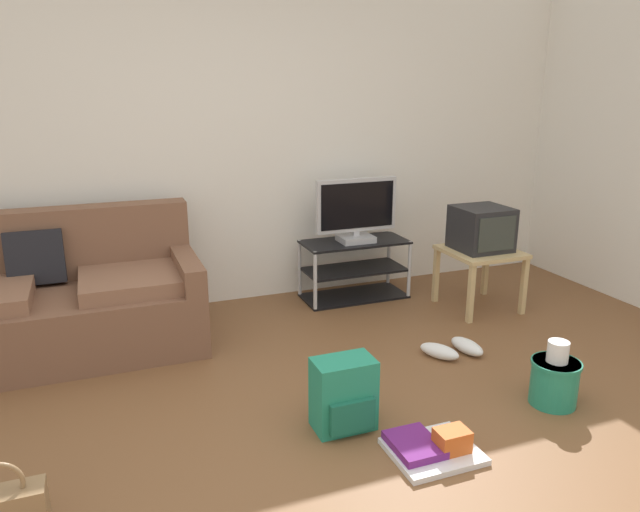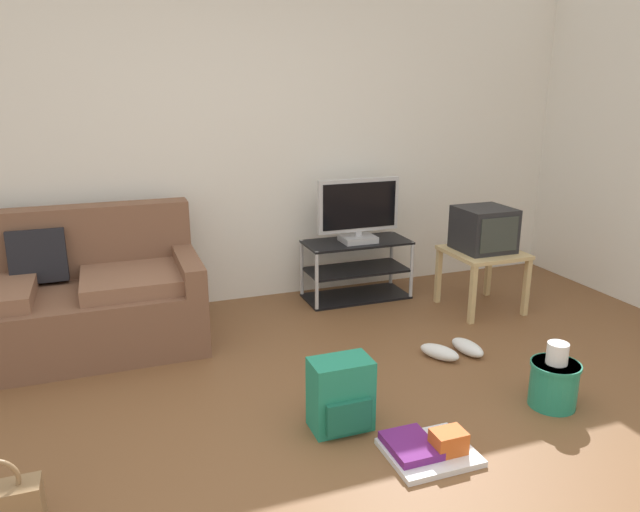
{
  "view_description": "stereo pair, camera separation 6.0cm",
  "coord_description": "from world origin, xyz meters",
  "px_view_note": "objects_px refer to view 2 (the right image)",
  "views": [
    {
      "loc": [
        -1.01,
        -2.2,
        1.74
      ],
      "look_at": [
        0.31,
        1.2,
        0.67
      ],
      "focal_mm": 33.27,
      "sensor_mm": 36.0,
      "label": 1
    },
    {
      "loc": [
        -0.95,
        -2.22,
        1.74
      ],
      "look_at": [
        0.31,
        1.2,
        0.67
      ],
      "focal_mm": 33.27,
      "sensor_mm": 36.0,
      "label": 2
    }
  ],
  "objects_px": {
    "tv_stand": "(356,269)",
    "cleaning_bucket": "(554,380)",
    "sneakers_pair": "(454,350)",
    "couch": "(61,301)",
    "floor_tray": "(429,448)",
    "crt_tv": "(484,229)",
    "backpack": "(341,395)",
    "side_table": "(483,260)",
    "flat_tv": "(359,211)"
  },
  "relations": [
    {
      "from": "tv_stand",
      "to": "floor_tray",
      "type": "xyz_separation_m",
      "value": [
        -0.55,
        -2.16,
        -0.2
      ]
    },
    {
      "from": "crt_tv",
      "to": "cleaning_bucket",
      "type": "xyz_separation_m",
      "value": [
        -0.49,
        -1.42,
        -0.5
      ]
    },
    {
      "from": "crt_tv",
      "to": "cleaning_bucket",
      "type": "height_order",
      "value": "crt_tv"
    },
    {
      "from": "backpack",
      "to": "sneakers_pair",
      "type": "height_order",
      "value": "backpack"
    },
    {
      "from": "side_table",
      "to": "floor_tray",
      "type": "distance_m",
      "value": 2.13
    },
    {
      "from": "couch",
      "to": "tv_stand",
      "type": "relative_size",
      "value": 2.08
    },
    {
      "from": "couch",
      "to": "backpack",
      "type": "distance_m",
      "value": 2.09
    },
    {
      "from": "tv_stand",
      "to": "sneakers_pair",
      "type": "distance_m",
      "value": 1.28
    },
    {
      "from": "cleaning_bucket",
      "to": "tv_stand",
      "type": "bearing_deg",
      "value": 99.46
    },
    {
      "from": "cleaning_bucket",
      "to": "floor_tray",
      "type": "height_order",
      "value": "cleaning_bucket"
    },
    {
      "from": "backpack",
      "to": "cleaning_bucket",
      "type": "relative_size",
      "value": 1.02
    },
    {
      "from": "cleaning_bucket",
      "to": "sneakers_pair",
      "type": "xyz_separation_m",
      "value": [
        -0.17,
        0.73,
        -0.11
      ]
    },
    {
      "from": "tv_stand",
      "to": "cleaning_bucket",
      "type": "relative_size",
      "value": 2.29
    },
    {
      "from": "backpack",
      "to": "floor_tray",
      "type": "distance_m",
      "value": 0.51
    },
    {
      "from": "floor_tray",
      "to": "tv_stand",
      "type": "bearing_deg",
      "value": 75.59
    },
    {
      "from": "sneakers_pair",
      "to": "couch",
      "type": "bearing_deg",
      "value": 156.96
    },
    {
      "from": "flat_tv",
      "to": "crt_tv",
      "type": "xyz_separation_m",
      "value": [
        0.83,
        -0.54,
        -0.1
      ]
    },
    {
      "from": "cleaning_bucket",
      "to": "floor_tray",
      "type": "relative_size",
      "value": 0.9
    },
    {
      "from": "floor_tray",
      "to": "crt_tv",
      "type": "bearing_deg",
      "value": 49.14
    },
    {
      "from": "crt_tv",
      "to": "backpack",
      "type": "bearing_deg",
      "value": -144.17
    },
    {
      "from": "cleaning_bucket",
      "to": "sneakers_pair",
      "type": "distance_m",
      "value": 0.76
    },
    {
      "from": "side_table",
      "to": "tv_stand",
      "type": "bearing_deg",
      "value": 144.94
    },
    {
      "from": "backpack",
      "to": "tv_stand",
      "type": "bearing_deg",
      "value": 36.21
    },
    {
      "from": "side_table",
      "to": "flat_tv",
      "type": "bearing_deg",
      "value": 146.0
    },
    {
      "from": "side_table",
      "to": "crt_tv",
      "type": "distance_m",
      "value": 0.24
    },
    {
      "from": "couch",
      "to": "side_table",
      "type": "bearing_deg",
      "value": -6.43
    },
    {
      "from": "tv_stand",
      "to": "cleaning_bucket",
      "type": "height_order",
      "value": "tv_stand"
    },
    {
      "from": "side_table",
      "to": "backpack",
      "type": "xyz_separation_m",
      "value": [
        -1.69,
        -1.2,
        -0.22
      ]
    },
    {
      "from": "backpack",
      "to": "sneakers_pair",
      "type": "xyz_separation_m",
      "value": [
        1.02,
        0.52,
        -0.14
      ]
    },
    {
      "from": "backpack",
      "to": "couch",
      "type": "bearing_deg",
      "value": 103.98
    },
    {
      "from": "cleaning_bucket",
      "to": "crt_tv",
      "type": "bearing_deg",
      "value": 70.85
    },
    {
      "from": "side_table",
      "to": "sneakers_pair",
      "type": "bearing_deg",
      "value": -134.58
    },
    {
      "from": "side_table",
      "to": "backpack",
      "type": "relative_size",
      "value": 1.42
    },
    {
      "from": "sneakers_pair",
      "to": "tv_stand",
      "type": "bearing_deg",
      "value": 97.1
    },
    {
      "from": "crt_tv",
      "to": "sneakers_pair",
      "type": "bearing_deg",
      "value": -133.91
    },
    {
      "from": "crt_tv",
      "to": "backpack",
      "type": "xyz_separation_m",
      "value": [
        -1.69,
        -1.22,
        -0.46
      ]
    },
    {
      "from": "side_table",
      "to": "cleaning_bucket",
      "type": "height_order",
      "value": "side_table"
    },
    {
      "from": "crt_tv",
      "to": "backpack",
      "type": "height_order",
      "value": "crt_tv"
    },
    {
      "from": "couch",
      "to": "crt_tv",
      "type": "bearing_deg",
      "value": -6.14
    },
    {
      "from": "couch",
      "to": "flat_tv",
      "type": "bearing_deg",
      "value": 5.3
    },
    {
      "from": "sneakers_pair",
      "to": "floor_tray",
      "type": "relative_size",
      "value": 0.99
    },
    {
      "from": "side_table",
      "to": "cleaning_bucket",
      "type": "distance_m",
      "value": 1.51
    },
    {
      "from": "tv_stand",
      "to": "cleaning_bucket",
      "type": "xyz_separation_m",
      "value": [
        0.33,
        -1.99,
        -0.09
      ]
    },
    {
      "from": "backpack",
      "to": "cleaning_bucket",
      "type": "height_order",
      "value": "backpack"
    },
    {
      "from": "crt_tv",
      "to": "backpack",
      "type": "distance_m",
      "value": 2.13
    },
    {
      "from": "flat_tv",
      "to": "cleaning_bucket",
      "type": "height_order",
      "value": "flat_tv"
    },
    {
      "from": "crt_tv",
      "to": "side_table",
      "type": "bearing_deg",
      "value": -90.0
    },
    {
      "from": "couch",
      "to": "tv_stand",
      "type": "distance_m",
      "value": 2.27
    },
    {
      "from": "crt_tv",
      "to": "tv_stand",
      "type": "bearing_deg",
      "value": 145.7
    },
    {
      "from": "couch",
      "to": "flat_tv",
      "type": "relative_size",
      "value": 2.62
    }
  ]
}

